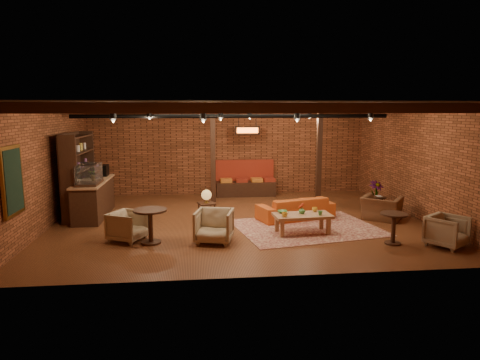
{
  "coord_description": "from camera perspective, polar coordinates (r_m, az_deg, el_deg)",
  "views": [
    {
      "loc": [
        -1.21,
        -11.39,
        3.05
      ],
      "look_at": [
        0.04,
        0.2,
        1.12
      ],
      "focal_mm": 32.0,
      "sensor_mm": 36.0,
      "label": 1
    }
  ],
  "objects": [
    {
      "name": "round_table_left",
      "position": [
        10.03,
        -11.86,
        -5.28
      ],
      "size": [
        0.77,
        0.77,
        0.8
      ],
      "color": "black",
      "rests_on": "floor"
    },
    {
      "name": "ceiling",
      "position": [
        11.46,
        -0.08,
        10.14
      ],
      "size": [
        10.0,
        8.0,
        0.02
      ],
      "primitive_type": "cube",
      "color": "black",
      "rests_on": "wall_back"
    },
    {
      "name": "side_table_lamp",
      "position": [
        11.72,
        -4.49,
        -2.32
      ],
      "size": [
        0.53,
        0.53,
        0.89
      ],
      "rotation": [
        0.0,
        0.0,
        0.29
      ],
      "color": "black",
      "rests_on": "floor"
    },
    {
      "name": "ceiling_spotlights",
      "position": [
        11.46,
        -0.08,
        8.44
      ],
      "size": [
        6.4,
        4.4,
        0.28
      ],
      "primitive_type": null,
      "color": "black",
      "rests_on": "ceiling"
    },
    {
      "name": "wall_left",
      "position": [
        12.1,
        -24.36,
        1.67
      ],
      "size": [
        0.02,
        8.0,
        3.2
      ],
      "primitive_type": "cube",
      "color": "brown",
      "rests_on": "ground"
    },
    {
      "name": "service_counter",
      "position": [
        12.92,
        -18.96,
        -1.15
      ],
      "size": [
        0.8,
        2.5,
        1.6
      ],
      "primitive_type": null,
      "color": "black",
      "rests_on": "ground"
    },
    {
      "name": "post_right",
      "position": [
        14.06,
        10.49,
        3.31
      ],
      "size": [
        0.16,
        0.16,
        3.2
      ],
      "primitive_type": "cube",
      "color": "black",
      "rests_on": "ground"
    },
    {
      "name": "ceiling_beams",
      "position": [
        11.46,
        -0.08,
        9.54
      ],
      "size": [
        9.8,
        6.4,
        0.22
      ],
      "primitive_type": null,
      "color": "black",
      "rests_on": "ceiling"
    },
    {
      "name": "sofa",
      "position": [
        12.14,
        7.41,
        -3.71
      ],
      "size": [
        2.3,
        1.43,
        0.63
      ],
      "primitive_type": "imported",
      "rotation": [
        0.0,
        0.0,
        3.44
      ],
      "color": "#BE4D1A",
      "rests_on": "floor"
    },
    {
      "name": "wall_right",
      "position": [
        13.06,
        22.33,
        2.31
      ],
      "size": [
        0.02,
        8.0,
        3.2
      ],
      "primitive_type": "cube",
      "color": "brown",
      "rests_on": "ground"
    },
    {
      "name": "banquette",
      "position": [
        15.27,
        0.76,
        -0.23
      ],
      "size": [
        2.1,
        0.7,
        1.0
      ],
      "primitive_type": null,
      "color": "maroon",
      "rests_on": "ground"
    },
    {
      "name": "coffee_table",
      "position": [
        10.74,
        8.24,
        -4.82
      ],
      "size": [
        1.46,
        0.79,
        0.74
      ],
      "rotation": [
        0.0,
        0.0,
        0.07
      ],
      "color": "#936744",
      "rests_on": "floor"
    },
    {
      "name": "wall_front",
      "position": [
        7.63,
        3.09,
        -1.56
      ],
      "size": [
        10.0,
        0.02,
        3.2
      ],
      "primitive_type": "cube",
      "color": "brown",
      "rests_on": "ground"
    },
    {
      "name": "rug",
      "position": [
        11.35,
        8.9,
        -6.28
      ],
      "size": [
        3.99,
        3.32,
        0.01
      ],
      "primitive_type": "cube",
      "rotation": [
        0.0,
        0.0,
        0.19
      ],
      "color": "maroon",
      "rests_on": "floor"
    },
    {
      "name": "post_left",
      "position": [
        14.08,
        -3.63,
        3.46
      ],
      "size": [
        0.16,
        0.16,
        3.2
      ],
      "primitive_type": "cube",
      "color": "black",
      "rests_on": "ground"
    },
    {
      "name": "plant_counter",
      "position": [
        13.03,
        -18.44,
        0.83
      ],
      "size": [
        0.35,
        0.39,
        0.3
      ],
      "primitive_type": "imported",
      "color": "#337F33",
      "rests_on": "service_counter"
    },
    {
      "name": "service_sign",
      "position": [
        14.62,
        0.99,
        6.64
      ],
      "size": [
        0.86,
        0.06,
        0.3
      ],
      "primitive_type": "cube",
      "color": "orange",
      "rests_on": "ceiling"
    },
    {
      "name": "round_table_right",
      "position": [
        10.39,
        19.82,
        -5.48
      ],
      "size": [
        0.62,
        0.62,
        0.72
      ],
      "color": "black",
      "rests_on": "floor"
    },
    {
      "name": "plant_tall",
      "position": [
        13.85,
        17.81,
        1.61
      ],
      "size": [
        1.81,
        1.81,
        2.57
      ],
      "primitive_type": "imported",
      "rotation": [
        0.0,
        0.0,
        0.31
      ],
      "color": "#4C7F4C",
      "rests_on": "floor"
    },
    {
      "name": "floor",
      "position": [
        11.86,
        -0.07,
        -5.51
      ],
      "size": [
        10.0,
        10.0,
        0.0
      ],
      "primitive_type": "plane",
      "color": "#3D1C0F",
      "rests_on": "ground"
    },
    {
      "name": "side_table_book",
      "position": [
        13.49,
        17.72,
        -2.26
      ],
      "size": [
        0.51,
        0.51,
        0.48
      ],
      "rotation": [
        0.0,
        0.0,
        0.26
      ],
      "color": "black",
      "rests_on": "floor"
    },
    {
      "name": "armchair_a",
      "position": [
        10.41,
        -14.74,
        -5.76
      ],
      "size": [
        0.96,
        0.98,
        0.77
      ],
      "primitive_type": "imported",
      "rotation": [
        0.0,
        0.0,
        1.1
      ],
      "color": "beige",
      "rests_on": "floor"
    },
    {
      "name": "chalkboard_menu",
      "position": [
        9.93,
        -28.06,
        -0.11
      ],
      "size": [
        0.08,
        0.96,
        1.46
      ],
      "primitive_type": "cube",
      "color": "black",
      "rests_on": "wall_left"
    },
    {
      "name": "armchair_far",
      "position": [
        10.7,
        25.89,
        -5.97
      ],
      "size": [
        1.02,
        1.01,
        0.78
      ],
      "primitive_type": "imported",
      "rotation": [
        0.0,
        0.0,
        0.6
      ],
      "color": "beige",
      "rests_on": "floor"
    },
    {
      "name": "ceiling_pipe",
      "position": [
        13.05,
        -0.83,
        8.51
      ],
      "size": [
        9.6,
        0.12,
        0.12
      ],
      "primitive_type": "cylinder",
      "rotation": [
        0.0,
        1.57,
        0.0
      ],
      "color": "black",
      "rests_on": "ceiling"
    },
    {
      "name": "shelving_hutch",
      "position": [
        13.05,
        -20.67,
        0.64
      ],
      "size": [
        0.52,
        2.0,
        2.4
      ],
      "primitive_type": null,
      "color": "black",
      "rests_on": "ground"
    },
    {
      "name": "armchair_b",
      "position": [
        9.95,
        -3.48,
        -5.93
      ],
      "size": [
        0.98,
        0.94,
        0.85
      ],
      "primitive_type": "imported",
      "rotation": [
        0.0,
        0.0,
        -0.24
      ],
      "color": "beige",
      "rests_on": "floor"
    },
    {
      "name": "wall_back",
      "position": [
        15.51,
        -1.64,
        4.02
      ],
      "size": [
        10.0,
        0.02,
        3.2
      ],
      "primitive_type": "cube",
      "color": "brown",
      "rests_on": "ground"
    },
    {
      "name": "armchair_right",
      "position": [
        12.56,
        18.38,
        -3.09
      ],
      "size": [
        1.19,
        1.14,
        0.88
      ],
      "primitive_type": "imported",
      "rotation": [
        0.0,
        0.0,
        2.47
      ],
      "color": "brown",
      "rests_on": "floor"
    }
  ]
}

